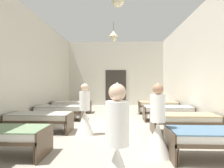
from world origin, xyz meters
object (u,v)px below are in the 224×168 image
at_px(bed_right_row_0, 218,137).
at_px(potted_plant, 117,97).
at_px(bed_left_row_2, 60,109).
at_px(bed_left_row_3, 72,104).
at_px(bed_right_row_3, 158,104).
at_px(bed_right_row_2, 168,110).
at_px(nurse_mid_aisle, 158,130).
at_px(bed_right_row_1, 184,119).
at_px(bed_left_row_0, 0,134).
at_px(bed_left_row_1, 40,117).
at_px(nurse_far_aisle, 117,159).
at_px(nurse_near_aisle, 85,116).

relative_size(bed_right_row_0, potted_plant, 1.46).
relative_size(bed_left_row_2, bed_left_row_3, 1.00).
bearing_deg(bed_left_row_3, bed_right_row_3, 0.00).
xyz_separation_m(bed_left_row_2, bed_right_row_2, (4.34, 0.00, 0.00)).
height_order(bed_left_row_3, bed_right_row_3, same).
height_order(bed_left_row_2, potted_plant, potted_plant).
bearing_deg(nurse_mid_aisle, bed_right_row_3, 162.67).
xyz_separation_m(bed_right_row_1, nurse_mid_aisle, (-1.14, -1.81, 0.09)).
relative_size(bed_left_row_0, bed_left_row_3, 1.00).
bearing_deg(bed_left_row_0, bed_left_row_1, 90.00).
height_order(bed_left_row_1, bed_left_row_3, same).
relative_size(bed_right_row_0, bed_right_row_2, 1.00).
bearing_deg(bed_left_row_1, bed_right_row_1, 0.00).
xyz_separation_m(bed_left_row_2, bed_right_row_3, (4.34, 1.90, 0.00)).
distance_m(nurse_mid_aisle, nurse_far_aisle, 1.66).
relative_size(bed_right_row_0, nurse_near_aisle, 1.28).
bearing_deg(bed_right_row_0, nurse_mid_aisle, 175.35).
distance_m(bed_left_row_0, nurse_far_aisle, 2.76).
distance_m(nurse_near_aisle, nurse_mid_aisle, 2.35).
bearing_deg(bed_right_row_2, nurse_near_aisle, -143.28).
bearing_deg(nurse_far_aisle, bed_right_row_2, 163.75).
relative_size(bed_right_row_1, bed_right_row_3, 1.00).
xyz_separation_m(bed_left_row_1, bed_right_row_3, (4.34, 3.80, 0.00)).
relative_size(nurse_far_aisle, potted_plant, 1.14).
xyz_separation_m(bed_right_row_3, nurse_mid_aisle, (-1.14, -5.61, 0.09)).
height_order(bed_right_row_3, nurse_far_aisle, nurse_far_aisle).
height_order(bed_right_row_3, nurse_near_aisle, nurse_near_aisle).
distance_m(bed_left_row_1, bed_left_row_3, 3.80).
height_order(bed_left_row_0, bed_left_row_2, same).
bearing_deg(bed_right_row_3, nurse_near_aisle, -125.55).
relative_size(bed_right_row_1, bed_left_row_3, 1.00).
distance_m(bed_left_row_0, bed_right_row_3, 7.16).
bearing_deg(bed_left_row_3, bed_right_row_2, -23.66).
height_order(bed_right_row_1, bed_right_row_3, same).
bearing_deg(bed_left_row_1, nurse_mid_aisle, -29.46).
bearing_deg(bed_left_row_3, potted_plant, 11.76).
bearing_deg(bed_right_row_1, nurse_near_aisle, -174.71).
distance_m(bed_right_row_3, nurse_far_aisle, 7.32).
distance_m(bed_left_row_0, bed_right_row_0, 4.34).
xyz_separation_m(bed_left_row_2, nurse_far_aisle, (2.40, -5.16, 0.09)).
height_order(bed_left_row_1, nurse_near_aisle, nurse_near_aisle).
relative_size(bed_left_row_1, bed_right_row_2, 1.00).
height_order(bed_left_row_2, bed_right_row_2, same).
bearing_deg(bed_right_row_1, nurse_far_aisle, -120.68).
height_order(bed_right_row_0, bed_right_row_2, same).
height_order(bed_right_row_1, nurse_mid_aisle, nurse_mid_aisle).
xyz_separation_m(bed_right_row_1, bed_left_row_2, (-4.34, 1.90, 0.00)).
height_order(bed_right_row_2, nurse_mid_aisle, nurse_mid_aisle).
bearing_deg(bed_left_row_1, bed_right_row_2, 23.66).
bearing_deg(bed_left_row_0, bed_left_row_2, 90.00).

